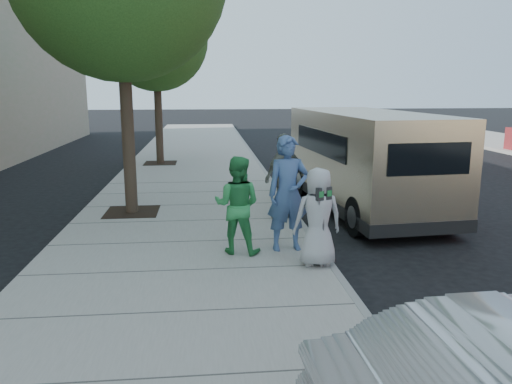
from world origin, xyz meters
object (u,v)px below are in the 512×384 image
person_green_shirt (237,205)px  person_gray_shirt (318,217)px  tree_far (157,33)px  person_striped_polo (285,177)px  van (363,159)px  parking_meter (323,210)px  person_officer (288,194)px

person_green_shirt → person_gray_shirt: bearing=166.4°
tree_far → person_green_shirt: (2.21, -10.71, -3.88)m
person_striped_polo → person_gray_shirt: bearing=56.2°
van → person_striped_polo: size_ratio=3.54×
parking_meter → person_striped_polo: bearing=68.0°
person_green_shirt → person_striped_polo: person_striped_polo is taller
person_gray_shirt → person_striped_polo: size_ratio=0.86×
parking_meter → person_gray_shirt: (-0.05, 0.12, -0.15)m
tree_far → van: bearing=-52.9°
tree_far → person_officer: tree_far is taller
person_officer → person_green_shirt: 0.92m
person_officer → person_striped_polo: size_ratio=1.08×
person_gray_shirt → person_striped_polo: 2.94m
tree_far → van: size_ratio=0.98×
tree_far → person_striped_polo: 9.93m
tree_far → person_green_shirt: bearing=-78.4°
person_gray_shirt → tree_far: bearing=-77.0°
person_striped_polo → parking_meter: bearing=57.1°
parking_meter → person_gray_shirt: person_gray_shirt is taller
parking_meter → person_striped_polo: (-0.13, 3.06, -0.02)m
parking_meter → person_officer: 1.04m
parking_meter → person_striped_polo: person_striped_polo is taller
person_green_shirt → person_gray_shirt: size_ratio=1.06×
person_officer → parking_meter: bearing=-73.5°
person_officer → person_striped_polo: bearing=76.7°
person_gray_shirt → person_striped_polo: person_striped_polo is taller
person_green_shirt → person_striped_polo: 2.47m
tree_far → person_officer: (3.11, -10.63, -3.72)m
person_striped_polo → tree_far: bearing=-103.7°
van → person_gray_shirt: (-2.06, -4.19, -0.32)m
person_officer → person_green_shirt: size_ratio=1.20×
parking_meter → person_green_shirt: person_green_shirt is taller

